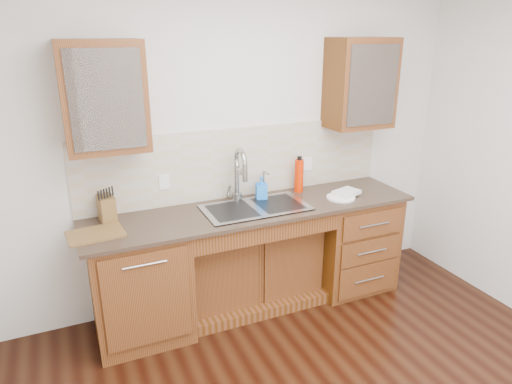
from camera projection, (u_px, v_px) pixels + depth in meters
name	position (u px, v px, depth m)	size (l,w,h in m)	color
wall_back	(237.00, 144.00, 3.84)	(4.00, 0.10, 2.70)	silver
base_cabinet_left	(140.00, 283.00, 3.47)	(0.70, 0.62, 0.88)	#593014
base_cabinet_center	(250.00, 264.00, 3.94)	(1.20, 0.44, 0.70)	#593014
base_cabinet_right	(349.00, 239.00, 4.19)	(0.70, 0.62, 0.88)	#593014
countertop	(255.00, 209.00, 3.66)	(2.70, 0.65, 0.03)	#84705B
backsplash	(240.00, 162.00, 3.83)	(2.70, 0.02, 0.59)	beige
sink	(256.00, 218.00, 3.67)	(0.84, 0.46, 0.19)	#9E9EA5
faucet	(237.00, 177.00, 3.75)	(0.04, 0.04, 0.40)	#999993
filter_tap	(264.00, 182.00, 3.88)	(0.02, 0.02, 0.24)	#999993
upper_cabinet_left	(104.00, 97.00, 3.09)	(0.55, 0.34, 0.75)	#593014
upper_cabinet_right	(360.00, 83.00, 3.88)	(0.55, 0.34, 0.75)	#593014
outlet_left	(164.00, 182.00, 3.60)	(0.08, 0.01, 0.12)	white
outlet_right	(308.00, 164.00, 4.09)	(0.08, 0.01, 0.12)	white
soap_bottle	(261.00, 188.00, 3.81)	(0.09, 0.09, 0.20)	#1E7FF6
water_bottle	(299.00, 176.00, 3.98)	(0.08, 0.08, 0.29)	red
plate	(341.00, 197.00, 3.86)	(0.24, 0.24, 0.01)	white
dish_towel	(347.00, 192.00, 3.90)	(0.22, 0.16, 0.03)	white
knife_block	(107.00, 208.00, 3.37)	(0.11, 0.17, 0.19)	brown
cutting_board	(96.00, 234.00, 3.16)	(0.38, 0.26, 0.02)	brown
cup_left_a	(91.00, 106.00, 3.07)	(0.12, 0.12, 0.09)	white
cup_left_b	(115.00, 105.00, 3.13)	(0.09, 0.09, 0.08)	white
cup_right_a	(349.00, 91.00, 3.86)	(0.12, 0.12, 0.09)	white
cup_right_b	(371.00, 89.00, 3.95)	(0.11, 0.11, 0.10)	white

